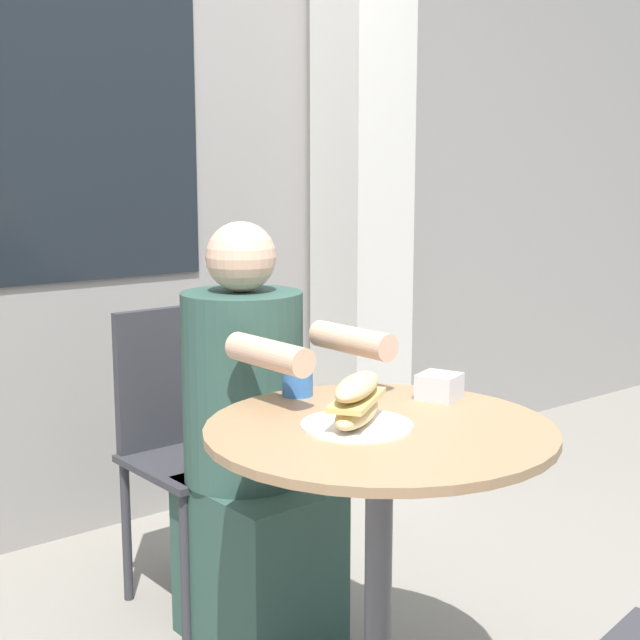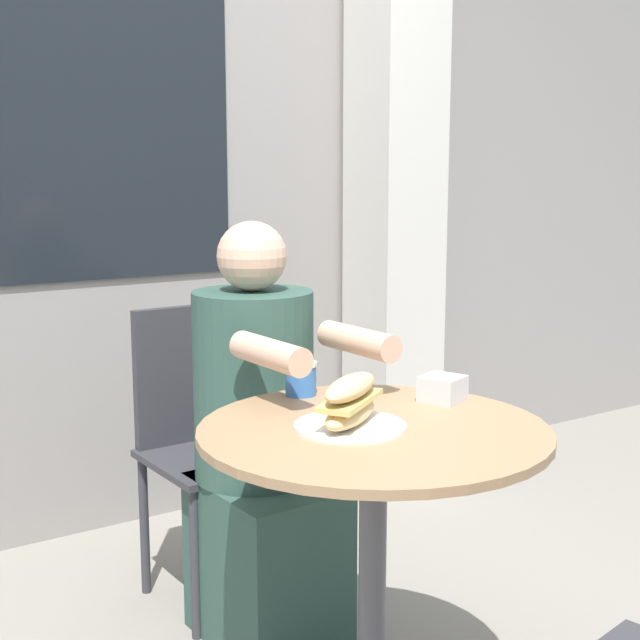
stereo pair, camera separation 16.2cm
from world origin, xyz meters
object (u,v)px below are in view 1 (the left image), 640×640
at_px(sandwich_on_plate, 357,405).
at_px(drink_cup, 297,379).
at_px(seated_diner, 251,464).
at_px(cafe_table, 379,513).
at_px(diner_chair, 185,427).

xyz_separation_m(sandwich_on_plate, drink_cup, (0.06, 0.29, -0.01)).
distance_m(seated_diner, sandwich_on_plate, 0.61).
height_order(seated_diner, sandwich_on_plate, seated_diner).
xyz_separation_m(cafe_table, seated_diner, (0.04, 0.55, -0.05)).
bearing_deg(sandwich_on_plate, drink_cup, 77.95).
bearing_deg(diner_chair, seated_diner, 88.97).
bearing_deg(cafe_table, seated_diner, 85.77).
distance_m(diner_chair, seated_diner, 0.35).
height_order(seated_diner, drink_cup, seated_diner).
bearing_deg(seated_diner, sandwich_on_plate, 79.12).
relative_size(sandwich_on_plate, drink_cup, 2.91).
bearing_deg(cafe_table, sandwich_on_plate, 153.29).
bearing_deg(drink_cup, cafe_table, -93.02).
height_order(diner_chair, drink_cup, diner_chair).
relative_size(diner_chair, sandwich_on_plate, 3.67).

